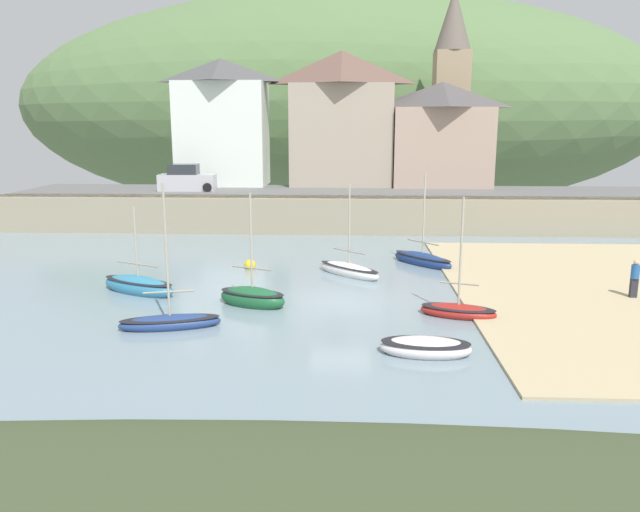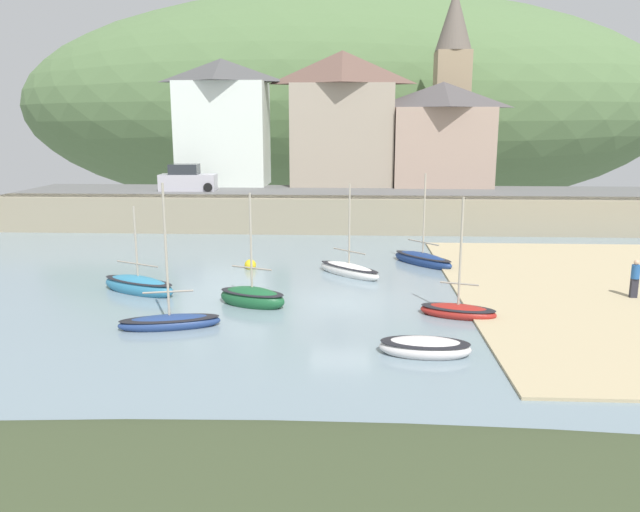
{
  "view_description": "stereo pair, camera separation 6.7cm",
  "coord_description": "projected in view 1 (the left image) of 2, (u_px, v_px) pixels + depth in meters",
  "views": [
    {
      "loc": [
        0.31,
        -24.65,
        7.27
      ],
      "look_at": [
        -0.97,
        2.28,
        1.48
      ],
      "focal_mm": 34.76,
      "sensor_mm": 36.0,
      "label": 1
    },
    {
      "loc": [
        0.37,
        -24.64,
        7.27
      ],
      "look_at": [
        -0.97,
        2.28,
        1.48
      ],
      "focal_mm": 34.76,
      "sensor_mm": 36.0,
      "label": 2
    }
  ],
  "objects": [
    {
      "name": "ground",
      "position": [
        389.0,
        401.0,
        16.18
      ],
      "size": [
        48.0,
        41.0,
        0.61
      ],
      "color": "gray"
    },
    {
      "name": "quay_seawall",
      "position": [
        345.0,
        212.0,
        42.42
      ],
      "size": [
        48.0,
        9.4,
        2.4
      ],
      "color": "gray",
      "rests_on": "ground"
    },
    {
      "name": "hillside_backdrop",
      "position": [
        343.0,
        107.0,
        77.59
      ],
      "size": [
        80.0,
        44.0,
        26.68
      ],
      "color": "#567545",
      "rests_on": "ground"
    },
    {
      "name": "waterfront_building_left",
      "position": [
        222.0,
        122.0,
        49.13
      ],
      "size": [
        7.27,
        4.75,
        9.82
      ],
      "color": "white",
      "rests_on": "ground"
    },
    {
      "name": "waterfront_building_centre",
      "position": [
        341.0,
        118.0,
        48.63
      ],
      "size": [
        8.25,
        4.58,
        10.37
      ],
      "color": "tan",
      "rests_on": "ground"
    },
    {
      "name": "waterfront_building_right",
      "position": [
        441.0,
        134.0,
        48.52
      ],
      "size": [
        7.85,
        5.38,
        8.02
      ],
      "color": "tan",
      "rests_on": "ground"
    },
    {
      "name": "church_with_spire",
      "position": [
        451.0,
        84.0,
        51.52
      ],
      "size": [
        3.0,
        3.0,
        15.71
      ],
      "color": "tan",
      "rests_on": "ground"
    },
    {
      "name": "sailboat_white_hull",
      "position": [
        138.0,
        286.0,
        27.08
      ],
      "size": [
        3.98,
        2.73,
        4.03
      ],
      "rotation": [
        0.0,
        0.0,
        -0.46
      ],
      "color": "teal",
      "rests_on": "ground"
    },
    {
      "name": "sailboat_blue_trim",
      "position": [
        349.0,
        270.0,
        30.21
      ],
      "size": [
        3.41,
        3.25,
        4.65
      ],
      "rotation": [
        0.0,
        0.0,
        -0.75
      ],
      "color": "white",
      "rests_on": "ground"
    },
    {
      "name": "rowboat_small_beached",
      "position": [
        170.0,
        321.0,
        22.44
      ],
      "size": [
        3.79,
        1.89,
        5.4
      ],
      "rotation": [
        0.0,
        0.0,
        0.24
      ],
      "color": "navy",
      "rests_on": "ground"
    },
    {
      "name": "fishing_boat_green",
      "position": [
        422.0,
        259.0,
        32.49
      ],
      "size": [
        3.32,
        3.57,
        4.97
      ],
      "rotation": [
        0.0,
        0.0,
        -0.85
      ],
      "color": "navy",
      "rests_on": "ground"
    },
    {
      "name": "dinghy_open_wooden",
      "position": [
        426.0,
        347.0,
        19.88
      ],
      "size": [
        3.04,
        1.58,
        0.72
      ],
      "rotation": [
        0.0,
        0.0,
        -0.09
      ],
      "color": "silver",
      "rests_on": "ground"
    },
    {
      "name": "sailboat_tall_mast",
      "position": [
        458.0,
        310.0,
        23.78
      ],
      "size": [
        3.11,
        1.95,
        4.75
      ],
      "rotation": [
        0.0,
        0.0,
        -0.3
      ],
      "color": "maroon",
      "rests_on": "ground"
    },
    {
      "name": "sailboat_nearest_shore",
      "position": [
        252.0,
        297.0,
        25.23
      ],
      "size": [
        3.17,
        2.24,
        4.81
      ],
      "rotation": [
        0.0,
        0.0,
        -0.38
      ],
      "color": "#1C5930",
      "rests_on": "ground"
    },
    {
      "name": "parked_car_near_slipway",
      "position": [
        187.0,
        180.0,
        45.7
      ],
      "size": [
        4.17,
        1.88,
        1.95
      ],
      "rotation": [
        0.0,
        0.0,
        0.05
      ],
      "color": "#B6B4C0",
      "rests_on": "ground"
    },
    {
      "name": "person_on_slipway",
      "position": [
        635.0,
        277.0,
        25.89
      ],
      "size": [
        0.34,
        0.34,
        1.62
      ],
      "color": "#282833",
      "rests_on": "ground"
    },
    {
      "name": "mooring_buoy",
      "position": [
        250.0,
        265.0,
        31.61
      ],
      "size": [
        0.59,
        0.59,
        0.59
      ],
      "color": "yellow",
      "rests_on": "ground"
    }
  ]
}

